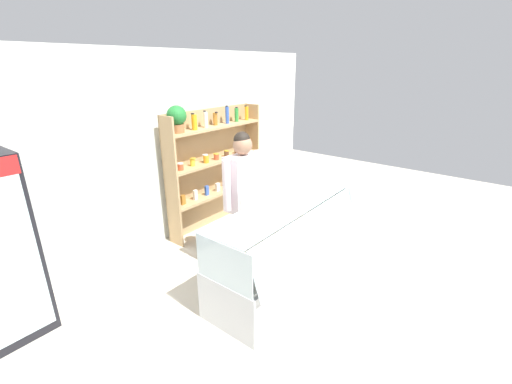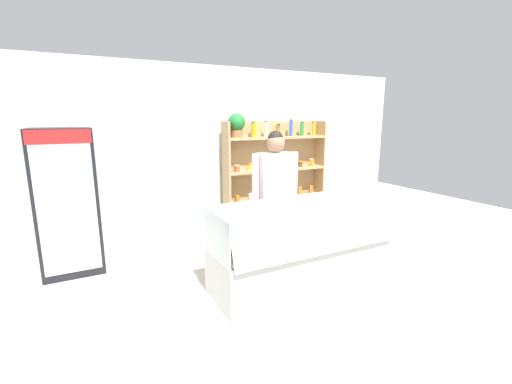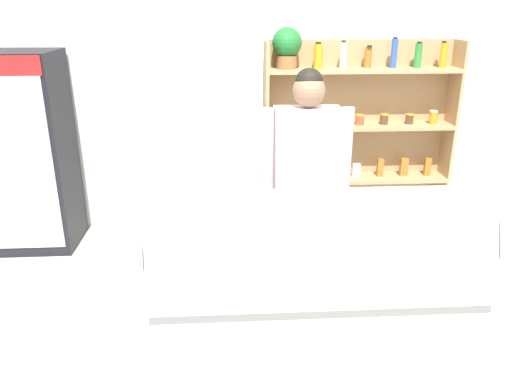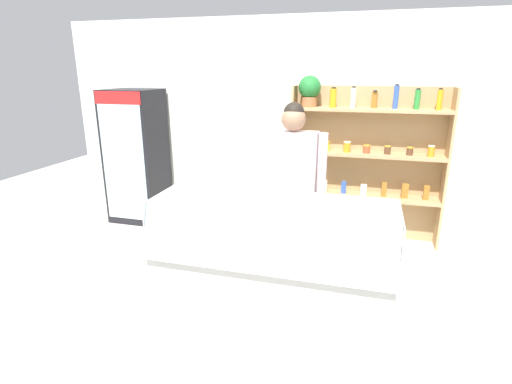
{
  "view_description": "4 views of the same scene",
  "coord_description": "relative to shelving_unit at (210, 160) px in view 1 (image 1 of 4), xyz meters",
  "views": [
    {
      "loc": [
        -2.92,
        -1.82,
        2.5
      ],
      "look_at": [
        0.2,
        0.64,
        1.01
      ],
      "focal_mm": 24.0,
      "sensor_mm": 36.0,
      "label": 1
    },
    {
      "loc": [
        -2.13,
        -2.96,
        1.92
      ],
      "look_at": [
        -0.3,
        0.56,
        1.06
      ],
      "focal_mm": 24.0,
      "sensor_mm": 36.0,
      "label": 2
    },
    {
      "loc": [
        -0.51,
        -2.73,
        2.18
      ],
      "look_at": [
        -0.31,
        0.53,
        0.94
      ],
      "focal_mm": 35.0,
      "sensor_mm": 36.0,
      "label": 3
    },
    {
      "loc": [
        0.76,
        -3.0,
        2.06
      ],
      "look_at": [
        -0.3,
        0.77,
        0.85
      ],
      "focal_mm": 28.0,
      "sensor_mm": 36.0,
      "label": 4
    }
  ],
  "objects": [
    {
      "name": "deli_display_case",
      "position": [
        -0.65,
        -1.84,
        -0.8
      ],
      "size": [
        2.07,
        0.79,
        1.01
      ],
      "color": "silver",
      "rests_on": "ground"
    },
    {
      "name": "ground_plane",
      "position": [
        -0.67,
        -1.91,
        -1.11
      ],
      "size": [
        12.0,
        12.0,
        0.0
      ],
      "primitive_type": "plane",
      "color": "beige"
    },
    {
      "name": "shop_clerk",
      "position": [
        -0.6,
        -1.18,
        -0.05
      ],
      "size": [
        0.66,
        0.25,
        1.77
      ],
      "color": "#383D51",
      "rests_on": "ground"
    },
    {
      "name": "back_wall",
      "position": [
        -0.67,
        0.27,
        0.24
      ],
      "size": [
        6.8,
        0.1,
        2.7
      ],
      "primitive_type": "cube",
      "color": "silver",
      "rests_on": "ground"
    },
    {
      "name": "shelving_unit",
      "position": [
        0.0,
        0.0,
        0.0
      ],
      "size": [
        1.81,
        0.29,
        1.99
      ],
      "color": "tan",
      "rests_on": "ground"
    }
  ]
}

